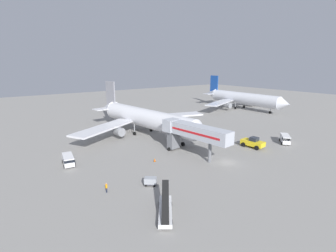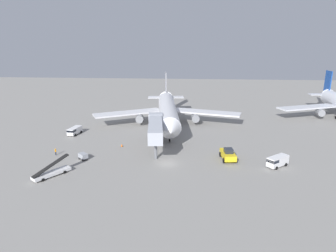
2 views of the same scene
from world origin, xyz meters
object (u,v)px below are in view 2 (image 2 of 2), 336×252
at_px(belt_loader_truck, 52,172).
at_px(service_van_rear_left, 74,131).
at_px(service_van_far_right, 277,161).
at_px(jet_bridge, 156,128).
at_px(ground_crew_worker_foreground, 56,151).
at_px(airplane_at_gate, 167,110).
at_px(baggage_cart_far_left, 83,156).
at_px(safety_cone_alpha, 122,145).
at_px(pushback_tug, 228,154).

bearing_deg(belt_loader_truck, service_van_rear_left, 102.77).
xyz_separation_m(belt_loader_truck, service_van_far_right, (43.11, 7.95, 0.45)).
distance_m(jet_bridge, ground_crew_worker_foreground, 22.76).
relative_size(airplane_at_gate, ground_crew_worker_foreground, 28.78).
xyz_separation_m(baggage_cart_far_left, ground_crew_worker_foreground, (-6.96, 1.93, 0.12)).
bearing_deg(service_van_rear_left, baggage_cart_far_left, -63.05).
bearing_deg(jet_bridge, baggage_cart_far_left, -155.12).
bearing_deg(belt_loader_truck, baggage_cart_far_left, 70.94).
bearing_deg(jet_bridge, safety_cone_alpha, 168.74).
bearing_deg(airplane_at_gate, jet_bridge, -92.43).
bearing_deg(service_van_far_right, belt_loader_truck, -169.55).
xyz_separation_m(service_van_rear_left, baggage_cart_far_left, (8.70, -17.12, -0.38)).
relative_size(service_van_rear_left, ground_crew_worker_foreground, 3.13).
relative_size(pushback_tug, ground_crew_worker_foreground, 3.46).
bearing_deg(pushback_tug, service_van_far_right, -16.65).
xyz_separation_m(pushback_tug, ground_crew_worker_foreground, (-37.73, -0.41, -0.34)).
relative_size(jet_bridge, pushback_tug, 3.12).
bearing_deg(service_van_far_right, ground_crew_worker_foreground, 177.07).
xyz_separation_m(pushback_tug, belt_loader_truck, (-33.68, -10.77, -0.43)).
distance_m(service_van_far_right, baggage_cart_far_left, 40.20).
bearing_deg(baggage_cart_far_left, safety_cone_alpha, 53.31).
distance_m(airplane_at_gate, service_van_far_right, 38.05).
height_order(airplane_at_gate, pushback_tug, airplane_at_gate).
relative_size(baggage_cart_far_left, safety_cone_alpha, 3.23).
bearing_deg(baggage_cart_far_left, ground_crew_worker_foreground, 164.54).
bearing_deg(pushback_tug, airplane_at_gate, 120.03).
distance_m(airplane_at_gate, ground_crew_worker_foreground, 35.07).
height_order(ground_crew_worker_foreground, safety_cone_alpha, ground_crew_worker_foreground).
height_order(pushback_tug, safety_cone_alpha, pushback_tug).
relative_size(service_van_far_right, ground_crew_worker_foreground, 3.02).
bearing_deg(safety_cone_alpha, baggage_cart_far_left, -126.69).
distance_m(service_van_rear_left, baggage_cart_far_left, 19.21).
relative_size(pushback_tug, belt_loader_truck, 0.83).
bearing_deg(service_van_rear_left, airplane_at_gate, 24.83).
relative_size(pushback_tug, baggage_cart_far_left, 2.41).
relative_size(airplane_at_gate, service_van_far_right, 9.53).
height_order(belt_loader_truck, service_van_far_right, belt_loader_truck).
xyz_separation_m(service_van_far_right, safety_cone_alpha, (-33.84, 9.02, -0.87)).
bearing_deg(service_van_far_right, safety_cone_alpha, 165.08).
relative_size(jet_bridge, safety_cone_alpha, 24.26).
xyz_separation_m(pushback_tug, service_van_far_right, (9.44, -2.82, 0.01)).
relative_size(service_van_rear_left, baggage_cart_far_left, 2.18).
bearing_deg(jet_bridge, pushback_tug, -15.78).
bearing_deg(ground_crew_worker_foreground, jet_bridge, 12.77).
xyz_separation_m(jet_bridge, service_van_far_right, (25.42, -7.34, -4.21)).
height_order(baggage_cart_far_left, ground_crew_worker_foreground, ground_crew_worker_foreground).
bearing_deg(airplane_at_gate, baggage_cart_far_left, -118.92).
distance_m(service_van_far_right, ground_crew_worker_foreground, 47.23).
bearing_deg(service_van_far_right, jet_bridge, 163.89).
bearing_deg(belt_loader_truck, safety_cone_alpha, 61.34).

